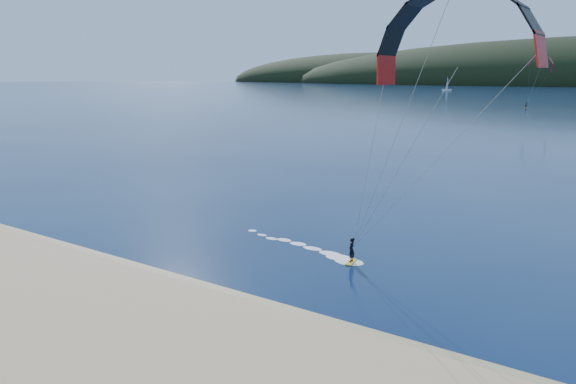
{
  "coord_description": "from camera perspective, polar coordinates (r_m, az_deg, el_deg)",
  "views": [
    {
      "loc": [
        20.54,
        -16.45,
        11.8
      ],
      "look_at": [
        2.04,
        10.0,
        5.0
      ],
      "focal_mm": 34.82,
      "sensor_mm": 36.0,
      "label": 1
    }
  ],
  "objects": [
    {
      "name": "ground",
      "position": [
        28.84,
        -15.26,
        -12.7
      ],
      "size": [
        1800.0,
        1800.0,
        0.0
      ],
      "primitive_type": "plane",
      "color": "#071439",
      "rests_on": "ground"
    },
    {
      "name": "wet_sand",
      "position": [
        31.6,
        -8.92,
        -10.08
      ],
      "size": [
        220.0,
        2.5,
        0.1
      ],
      "color": "#978458",
      "rests_on": "ground"
    },
    {
      "name": "kitesurfer_far",
      "position": [
        214.33,
        24.34,
        11.47
      ],
      "size": [
        9.92,
        8.78,
        17.37
      ],
      "color": "gold",
      "rests_on": "ground"
    },
    {
      "name": "kitesurfer_near",
      "position": [
        26.17,
        16.0,
        11.05
      ],
      "size": [
        22.37,
        8.69,
        14.95
      ],
      "color": "gold",
      "rests_on": "ground"
    },
    {
      "name": "sailboat",
      "position": [
        445.7,
        15.91,
        10.03
      ],
      "size": [
        7.29,
        4.63,
        10.25
      ],
      "color": "white",
      "rests_on": "ground"
    }
  ]
}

